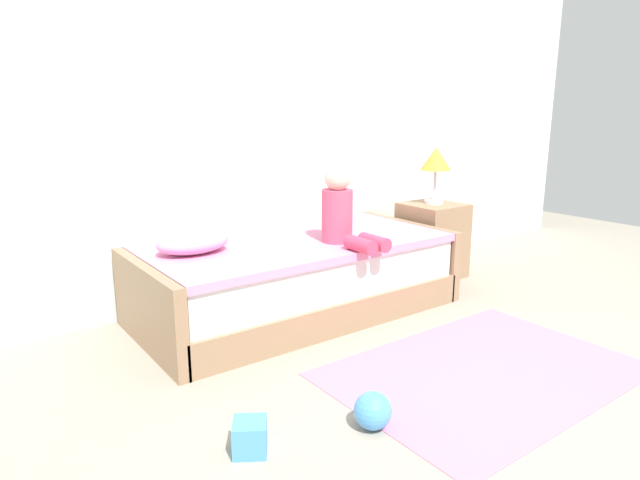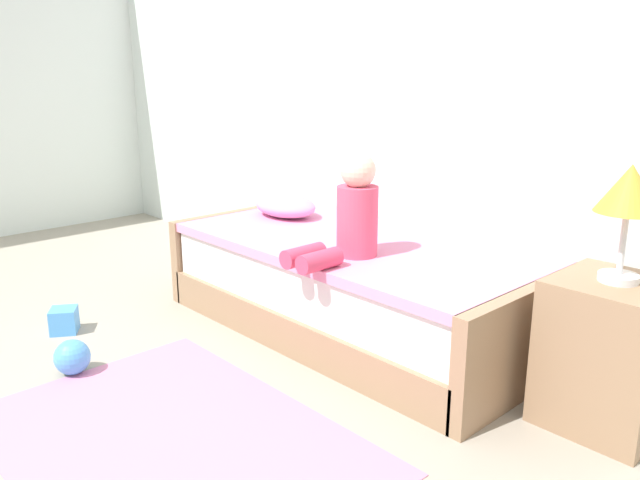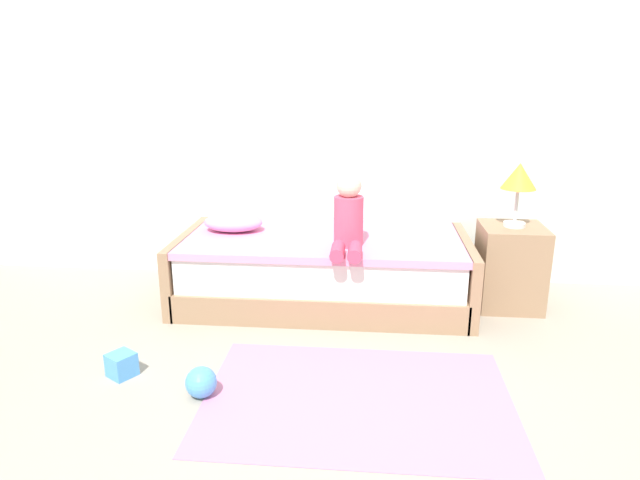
% 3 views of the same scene
% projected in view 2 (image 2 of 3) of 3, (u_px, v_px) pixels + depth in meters
% --- Properties ---
extents(wall_rear, '(7.20, 0.10, 2.90)m').
position_uv_depth(wall_rear, '(455.00, 55.00, 3.42)').
color(wall_rear, silver).
rests_on(wall_rear, ground).
extents(bed, '(2.11, 1.00, 0.50)m').
position_uv_depth(bed, '(354.00, 286.00, 3.45)').
color(bed, '#997556').
rests_on(bed, ground).
extents(nightstand, '(0.44, 0.44, 0.60)m').
position_uv_depth(nightstand, '(608.00, 354.00, 2.51)').
color(nightstand, '#997556').
rests_on(nightstand, ground).
extents(table_lamp, '(0.24, 0.24, 0.45)m').
position_uv_depth(table_lamp, '(629.00, 195.00, 2.34)').
color(table_lamp, silver).
rests_on(table_lamp, nightstand).
extents(child_figure, '(0.20, 0.51, 0.50)m').
position_uv_depth(child_figure, '(350.00, 216.00, 3.04)').
color(child_figure, '#E04C6B').
rests_on(child_figure, bed).
extents(pillow, '(0.44, 0.30, 0.13)m').
position_uv_depth(pillow, '(285.00, 206.00, 3.91)').
color(pillow, '#EA8CC6').
rests_on(pillow, bed).
extents(toy_ball, '(0.17, 0.17, 0.17)m').
position_uv_depth(toy_ball, '(72.00, 357.00, 2.97)').
color(toy_ball, '#4C99E5').
rests_on(toy_ball, ground).
extents(area_rug, '(1.60, 1.10, 0.01)m').
position_uv_depth(area_rug, '(173.00, 441.00, 2.45)').
color(area_rug, pink).
rests_on(area_rug, ground).
extents(toy_block, '(0.19, 0.19, 0.13)m').
position_uv_depth(toy_block, '(64.00, 320.00, 3.44)').
color(toy_block, '#4C99E5').
rests_on(toy_block, ground).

